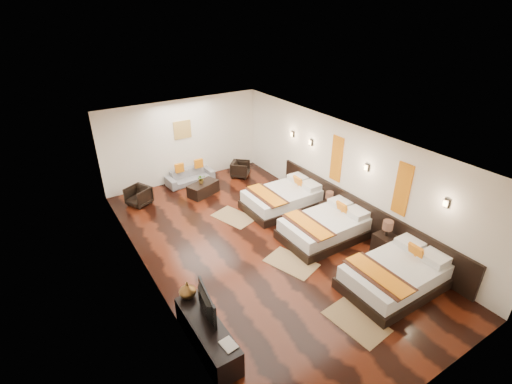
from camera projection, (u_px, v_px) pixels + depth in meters
floor at (260, 245)px, 9.63m from camera, size 5.50×9.50×0.01m
ceiling at (260, 142)px, 8.34m from camera, size 5.50×9.50×0.01m
back_wall at (183, 141)px, 12.55m from camera, size 5.50×0.01×2.80m
left_wall at (148, 232)px, 7.68m from camera, size 0.01×9.50×2.80m
right_wall at (344, 172)px, 10.29m from camera, size 0.01×9.50×2.80m
headboard_panel at (360, 215)px, 10.11m from camera, size 0.08×6.60×0.90m
bed_near at (397, 275)px, 8.14m from camera, size 2.35×1.48×0.90m
bed_mid at (326, 227)px, 9.85m from camera, size 2.32×1.46×0.88m
bed_far at (284, 198)px, 11.26m from camera, size 2.33×1.46×0.89m
nightstand_a at (385, 242)px, 9.22m from camera, size 0.47×0.47×0.92m
nightstand_b at (328, 208)px, 10.77m from camera, size 0.41×0.41×0.81m
jute_mat_near at (356, 321)px, 7.36m from camera, size 0.87×1.27×0.01m
jute_mat_mid at (291, 263)px, 8.99m from camera, size 1.10×1.38×0.01m
jute_mat_far at (234, 217)px, 10.87m from camera, size 1.09×1.37×0.01m
tv_console at (207, 335)px, 6.73m from camera, size 0.50×1.80×0.55m
tv at (202, 304)px, 6.67m from camera, size 0.24×0.92×0.52m
book at (223, 348)px, 6.12m from camera, size 0.25×0.32×0.03m
figurine at (187, 290)px, 7.12m from camera, size 0.34×0.34×0.34m
sofa at (190, 176)px, 12.82m from camera, size 1.67×0.75×0.48m
armchair_left at (139, 196)px, 11.41m from camera, size 0.85×0.84×0.58m
armchair_right at (240, 169)px, 13.24m from camera, size 0.86×0.86×0.56m
coffee_table at (203, 189)px, 12.05m from camera, size 1.11×0.80×0.40m
table_plant at (201, 179)px, 11.91m from camera, size 0.28×0.25×0.29m
orange_panel_a at (402, 189)px, 8.72m from camera, size 0.04×0.40×1.30m
orange_panel_b at (337, 159)px, 10.37m from camera, size 0.04×0.40×1.30m
sconce_near at (446, 203)px, 7.82m from camera, size 0.07×0.12×0.18m
sconce_mid at (367, 168)px, 9.47m from camera, size 0.07×0.12×0.18m
sconce_far at (311, 142)px, 11.11m from camera, size 0.07×0.12×0.18m
sconce_lounge at (292, 134)px, 11.79m from camera, size 0.07×0.12×0.18m
gold_artwork at (182, 130)px, 12.35m from camera, size 0.60×0.04×0.60m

